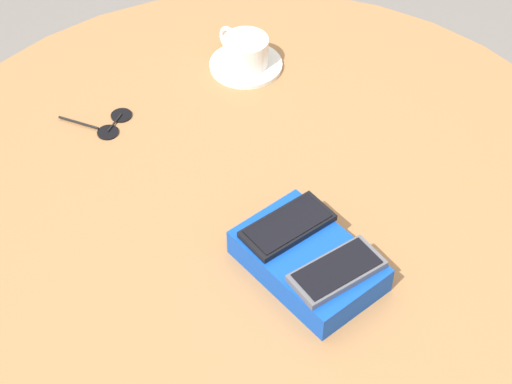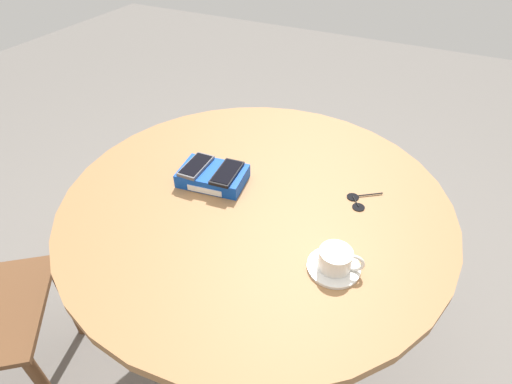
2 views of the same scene
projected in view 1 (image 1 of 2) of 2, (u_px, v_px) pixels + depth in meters
The scene contains 7 objects.
round_table at pixel (256, 243), 1.39m from camera, with size 1.16×1.16×0.79m.
phone_box at pixel (308, 261), 1.20m from camera, with size 0.22×0.16×0.04m.
phone_gray at pixel (338, 270), 1.16m from camera, with size 0.07×0.13×0.01m.
phone_black at pixel (288, 226), 1.21m from camera, with size 0.08×0.14×0.01m.
saucer at pixel (246, 65), 1.54m from camera, with size 0.13×0.13×0.01m, color silver.
coffee_cup at pixel (245, 50), 1.52m from camera, with size 0.11×0.08×0.05m.
sunglasses at pixel (110, 124), 1.43m from camera, with size 0.10×0.11×0.01m.
Camera 1 is at (-0.77, 0.47, 1.74)m, focal length 60.00 mm.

